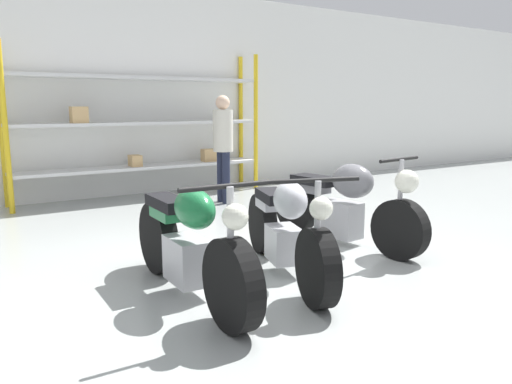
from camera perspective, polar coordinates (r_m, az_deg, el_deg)
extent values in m
plane|color=#9EA3A0|center=(4.95, 2.51, -8.70)|extent=(30.00, 30.00, 0.00)
cube|color=white|center=(9.04, -15.38, 10.99)|extent=(30.00, 0.08, 3.60)
cylinder|color=gold|center=(8.04, -26.73, 6.51)|extent=(0.08, 0.08, 2.49)
cylinder|color=gold|center=(9.47, -0.03, 7.92)|extent=(0.08, 0.08, 2.49)
cylinder|color=gold|center=(8.59, -27.12, 6.63)|extent=(0.08, 0.08, 2.49)
cylinder|color=gold|center=(9.94, -1.74, 8.02)|extent=(0.08, 0.08, 2.49)
cube|color=silver|center=(8.84, -12.74, 2.83)|extent=(4.25, 0.55, 0.05)
cube|color=silver|center=(8.78, -12.92, 7.68)|extent=(4.25, 0.55, 0.05)
cube|color=silver|center=(8.79, -13.12, 12.56)|extent=(4.25, 0.55, 0.05)
cube|color=tan|center=(8.72, -13.64, 3.50)|extent=(0.18, 0.25, 0.19)
cube|color=tan|center=(9.27, -5.42, 4.21)|extent=(0.25, 0.22, 0.23)
cube|color=tan|center=(8.36, -19.58, 8.31)|extent=(0.25, 0.23, 0.26)
cylinder|color=black|center=(3.55, -2.73, -10.56)|extent=(0.16, 0.68, 0.68)
cylinder|color=black|center=(4.84, -11.13, -5.13)|extent=(0.16, 0.68, 0.68)
cube|color=#ADADB2|center=(4.23, -7.86, -7.70)|extent=(0.28, 0.46, 0.38)
ellipsoid|color=#196B38|center=(3.96, -7.05, -1.91)|extent=(0.28, 0.53, 0.32)
cube|color=black|center=(4.49, -10.04, -1.20)|extent=(0.24, 0.59, 0.10)
cube|color=#196B38|center=(4.53, -10.12, -2.26)|extent=(0.20, 0.41, 0.12)
cylinder|color=#ADADB2|center=(3.46, -2.93, -5.07)|extent=(0.05, 0.05, 0.69)
sphere|color=silver|center=(3.36, -2.39, -2.85)|extent=(0.18, 0.18, 0.18)
cylinder|color=black|center=(3.41, -3.22, 0.68)|extent=(0.73, 0.05, 0.04)
cylinder|color=black|center=(3.98, 7.01, -8.60)|extent=(0.33, 0.65, 0.64)
cylinder|color=black|center=(5.39, 0.72, -3.60)|extent=(0.33, 0.65, 0.64)
cube|color=#ADADB2|center=(4.73, 3.18, -5.95)|extent=(0.37, 0.46, 0.33)
ellipsoid|color=#B7B7BF|center=(4.47, 3.93, -0.94)|extent=(0.40, 0.51, 0.34)
cube|color=black|center=(4.95, 1.97, -0.45)|extent=(0.38, 0.58, 0.10)
cube|color=#B7B7BF|center=(5.08, 1.58, -1.22)|extent=(0.30, 0.41, 0.12)
cylinder|color=#ADADB2|center=(3.91, 7.01, -3.72)|extent=(0.06, 0.06, 0.69)
sphere|color=silver|center=(3.81, 7.46, -1.87)|extent=(0.18, 0.18, 0.18)
cylinder|color=black|center=(3.87, 6.95, 1.34)|extent=(0.69, 0.24, 0.04)
cylinder|color=black|center=(5.35, 16.13, -4.14)|extent=(0.23, 0.65, 0.63)
cylinder|color=black|center=(6.29, 4.67, -1.68)|extent=(0.23, 0.65, 0.63)
cube|color=#ADADB2|center=(5.83, 9.54, -3.05)|extent=(0.34, 0.52, 0.41)
ellipsoid|color=slate|center=(5.64, 10.98, 1.24)|extent=(0.39, 0.57, 0.38)
cube|color=black|center=(6.02, 6.72, 1.35)|extent=(0.34, 0.61, 0.10)
cube|color=slate|center=(6.06, 6.46, 0.55)|extent=(0.28, 0.44, 0.12)
cylinder|color=#ADADB2|center=(5.28, 16.14, -0.31)|extent=(0.06, 0.06, 0.72)
sphere|color=silver|center=(5.22, 16.85, 1.16)|extent=(0.24, 0.24, 0.24)
cylinder|color=black|center=(5.25, 16.06, 3.60)|extent=(0.62, 0.12, 0.04)
cylinder|color=#1E2338|center=(8.21, -4.03, 1.79)|extent=(0.13, 0.13, 0.84)
cylinder|color=#1E2338|center=(8.05, -3.44, 1.63)|extent=(0.13, 0.13, 0.84)
cylinder|color=beige|center=(8.06, -3.80, 7.00)|extent=(0.33, 0.33, 0.66)
sphere|color=beige|center=(8.05, -3.83, 10.17)|extent=(0.23, 0.23, 0.23)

